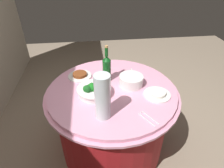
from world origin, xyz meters
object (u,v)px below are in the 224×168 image
food_plate_stir_fry (80,75)px  food_plate_rice (157,94)px  label_placard_front (131,72)px  label_placard_mid (107,64)px  broccoli_bowl (94,90)px  plate_stack (131,81)px  serving_tongs (148,118)px  decorative_fruit_vase (103,98)px  wine_bottle (107,68)px

food_plate_stir_fry → food_plate_rice: bearing=-119.9°
label_placard_front → label_placard_mid: same height
broccoli_bowl → food_plate_stir_fry: bearing=22.1°
label_placard_front → plate_stack: bearing=167.1°
plate_stack → label_placard_front: (0.17, -0.04, -0.01)m
serving_tongs → food_plate_stir_fry: food_plate_stir_fry is taller
food_plate_stir_fry → plate_stack: bearing=-113.2°
decorative_fruit_vase → serving_tongs: (-0.07, -0.31, -0.16)m
serving_tongs → wine_bottle: bearing=24.0°
broccoli_bowl → plate_stack: 0.35m
decorative_fruit_vase → food_plate_stir_fry: decorative_fruit_vase is taller
serving_tongs → broccoli_bowl: bearing=48.4°
label_placard_mid → food_plate_stir_fry: bearing=121.3°
wine_bottle → food_plate_stir_fry: bearing=70.5°
broccoli_bowl → serving_tongs: 0.49m
decorative_fruit_vase → serving_tongs: decorative_fruit_vase is taller
label_placard_front → serving_tongs: bearing=179.7°
decorative_fruit_vase → food_plate_stir_fry: size_ratio=1.55×
food_plate_stir_fry → label_placard_mid: (0.17, -0.28, 0.02)m
decorative_fruit_vase → food_plate_rice: size_ratio=1.55×
decorative_fruit_vase → label_placard_mid: bearing=-8.0°
serving_tongs → label_placard_mid: label_placard_mid is taller
broccoli_bowl → label_placard_front: broccoli_bowl is taller
label_placard_mid → plate_stack: bearing=-154.3°
broccoli_bowl → wine_bottle: size_ratio=0.83×
food_plate_stir_fry → label_placard_front: size_ratio=4.00×
label_placard_mid → broccoli_bowl: bearing=161.5°
decorative_fruit_vase → label_placard_mid: size_ratio=6.18×
decorative_fruit_vase → food_plate_rice: (0.19, -0.46, -0.15)m
food_plate_stir_fry → label_placard_front: 0.49m
food_plate_stir_fry → label_placard_mid: label_placard_mid is taller
serving_tongs → label_placard_front: size_ratio=2.91×
decorative_fruit_vase → food_plate_rice: decorative_fruit_vase is taller
serving_tongs → plate_stack: bearing=4.7°
plate_stack → label_placard_front: size_ratio=3.82×
serving_tongs → label_placard_mid: (0.79, 0.21, 0.03)m
wine_bottle → label_placard_front: size_ratio=6.11×
serving_tongs → food_plate_rice: size_ratio=0.73×
wine_bottle → food_plate_stir_fry: wine_bottle is taller
serving_tongs → label_placard_front: 0.60m
wine_bottle → label_placard_front: 0.27m
food_plate_rice → label_placard_front: label_placard_front is taller
food_plate_rice → label_placard_mid: 0.64m
food_plate_rice → label_placard_front: (0.34, 0.15, 0.02)m
food_plate_rice → label_placard_mid: (0.53, 0.36, 0.02)m
serving_tongs → label_placard_front: label_placard_front is taller
plate_stack → food_plate_stir_fry: bearing=66.8°
serving_tongs → food_plate_rice: (0.26, -0.15, 0.01)m
wine_bottle → label_placard_front: (0.06, -0.24, -0.10)m
wine_bottle → decorative_fruit_vase: 0.47m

